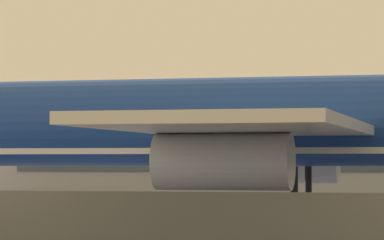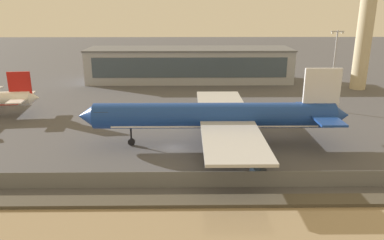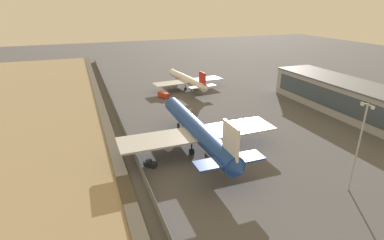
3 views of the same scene
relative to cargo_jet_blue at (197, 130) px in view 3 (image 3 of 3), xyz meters
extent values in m
plane|color=#4C4C51|center=(-8.45, -1.72, -5.78)|extent=(500.00, 500.00, 0.00)
cube|color=#474238|center=(-8.45, -22.22, -5.53)|extent=(320.00, 3.00, 0.50)
cube|color=slate|center=(-8.45, -17.72, -4.47)|extent=(280.00, 0.08, 2.61)
cylinder|color=slate|center=(-106.45, -17.72, -4.47)|extent=(0.10, 0.10, 2.61)
cylinder|color=slate|center=(-8.45, -17.72, -4.47)|extent=(0.10, 0.10, 2.61)
cylinder|color=#193D93|center=(-0.75, 0.00, 0.21)|extent=(45.77, 4.89, 4.89)
cone|color=#193D93|center=(-24.98, 0.00, 0.21)|extent=(3.18, 4.64, 4.64)
cone|color=#193D93|center=(23.48, 0.00, 0.21)|extent=(3.18, 4.40, 4.40)
cube|color=#232D3D|center=(-21.81, 0.00, 0.82)|extent=(2.69, 4.15, 1.47)
cube|color=silver|center=(-0.75, 0.00, -1.13)|extent=(38.90, 3.91, 0.88)
cube|color=#B7BABF|center=(1.54, -10.98, -0.40)|extent=(10.07, 21.97, 0.49)
cube|color=#B7BABF|center=(1.54, 10.98, -0.40)|extent=(10.07, 21.97, 0.49)
cylinder|color=#B7BABF|center=(0.16, -9.23, -1.99)|extent=(6.41, 2.69, 2.69)
cylinder|color=#B7BABF|center=(0.16, 9.23, -1.99)|extent=(6.41, 2.69, 2.69)
cube|color=silver|center=(19.39, 0.00, 5.10)|extent=(6.87, 0.59, 8.31)
cube|color=#193D93|center=(19.39, -4.03, 0.58)|extent=(4.58, 8.06, 0.39)
cube|color=#193D93|center=(19.39, 4.03, 0.58)|extent=(4.58, 8.06, 0.39)
cylinder|color=black|center=(-16.77, 0.00, -3.66)|extent=(0.34, 0.34, 2.86)
cylinder|color=black|center=(-16.77, 0.00, -5.09)|extent=(1.37, 0.54, 1.37)
cylinder|color=black|center=(2.45, -2.57, -3.66)|extent=(0.39, 0.39, 2.86)
cylinder|color=black|center=(2.45, -2.57, -5.09)|extent=(1.57, 1.10, 1.57)
cylinder|color=black|center=(2.45, 2.57, -3.66)|extent=(0.39, 0.39, 2.86)
cylinder|color=black|center=(2.45, 2.57, -5.09)|extent=(1.57, 1.10, 1.57)
cylinder|color=white|center=(-61.75, 19.18, -1.45)|extent=(35.47, 7.35, 3.53)
cone|color=white|center=(-80.26, 17.15, -1.45)|extent=(2.65, 3.59, 3.36)
cone|color=white|center=(-43.24, 21.21, -1.45)|extent=(2.63, 3.41, 3.18)
cube|color=#232D3D|center=(-77.89, 17.41, -1.01)|extent=(2.26, 3.20, 1.06)
cube|color=red|center=(-61.75, 19.18, -2.42)|extent=(30.13, 6.07, 0.64)
cube|color=#B7BABF|center=(-59.07, 10.95, -1.89)|extent=(9.56, 17.68, 0.35)
cube|color=#B7BABF|center=(-60.92, 27.79, -1.89)|extent=(9.56, 17.68, 0.35)
cylinder|color=#B7BABF|center=(-60.27, 12.18, -3.04)|extent=(5.12, 2.47, 1.94)
cylinder|color=#B7BABF|center=(-61.82, 26.33, -3.04)|extent=(5.12, 2.47, 1.94)
cube|color=red|center=(-46.31, 20.87, 2.08)|extent=(5.31, 1.00, 6.00)
cube|color=white|center=(-45.98, 17.78, -1.18)|extent=(4.18, 6.56, 0.28)
cube|color=white|center=(-46.65, 23.96, -1.18)|extent=(4.18, 6.56, 0.28)
cylinder|color=black|center=(-74.03, 17.84, -4.25)|extent=(0.25, 0.25, 2.07)
cylinder|color=black|center=(-74.03, 17.84, -5.28)|extent=(1.03, 0.49, 0.99)
cylinder|color=black|center=(-59.09, 17.61, -4.25)|extent=(0.28, 0.28, 2.07)
cylinder|color=black|center=(-59.09, 17.61, -5.28)|extent=(1.22, 0.91, 1.14)
cylinder|color=black|center=(-59.50, 21.29, -4.25)|extent=(0.28, 0.28, 2.07)
cylinder|color=black|center=(-59.50, 21.29, -5.28)|extent=(1.22, 0.91, 1.14)
cube|color=#1E2328|center=(4.97, -14.72, -5.03)|extent=(3.40, 3.39, 1.11)
cube|color=#283847|center=(4.69, -15.00, -4.23)|extent=(1.70, 1.70, 0.50)
cylinder|color=black|center=(4.74, -15.90, -5.43)|extent=(0.65, 0.65, 0.70)
cylinder|color=black|center=(3.79, -14.94, -5.43)|extent=(0.65, 0.65, 0.70)
cylinder|color=black|center=(6.15, -14.50, -5.43)|extent=(0.65, 0.65, 0.70)
cylinder|color=black|center=(5.19, -13.54, -5.43)|extent=(0.65, 0.65, 0.70)
cube|color=red|center=(-50.53, 4.51, -4.51)|extent=(5.52, 4.53, 2.07)
cube|color=#283847|center=(-52.07, 3.55, -4.12)|extent=(2.03, 2.30, 0.83)
cube|color=orange|center=(-50.53, 4.51, -3.38)|extent=(0.98, 1.16, 0.16)
cylinder|color=black|center=(-51.40, 2.87, -5.36)|extent=(0.83, 0.63, 0.84)
cylinder|color=black|center=(-52.39, 4.45, -5.36)|extent=(0.83, 0.63, 0.84)
cylinder|color=black|center=(-48.67, 4.57, -5.36)|extent=(0.83, 0.63, 0.84)
cylinder|color=black|center=(-49.65, 6.15, -5.36)|extent=(0.83, 0.63, 0.84)
cube|color=#9EA3AD|center=(-5.06, 63.67, -0.22)|extent=(70.44, 16.52, 11.10)
cube|color=#3D4C5B|center=(-5.06, 55.33, 0.33)|extent=(64.80, 0.16, 6.66)
cube|color=#5B5E63|center=(-5.06, 63.67, 5.58)|extent=(71.04, 17.12, 0.50)
cylinder|color=#A8A8AD|center=(30.65, 24.11, 4.33)|extent=(0.36, 0.36, 20.22)
cube|color=#A8A8AD|center=(30.65, 24.11, 14.20)|extent=(3.20, 0.24, 0.24)
cube|color=silver|center=(29.45, 24.11, 13.90)|extent=(0.60, 0.40, 0.44)
cube|color=silver|center=(31.85, 24.11, 13.90)|extent=(0.60, 0.40, 0.44)
camera|label=1|loc=(11.45, -60.28, -2.02)|focal=105.00mm
camera|label=2|loc=(-5.86, -68.23, 20.56)|focal=35.00mm
camera|label=3|loc=(70.77, -28.43, 33.15)|focal=28.00mm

